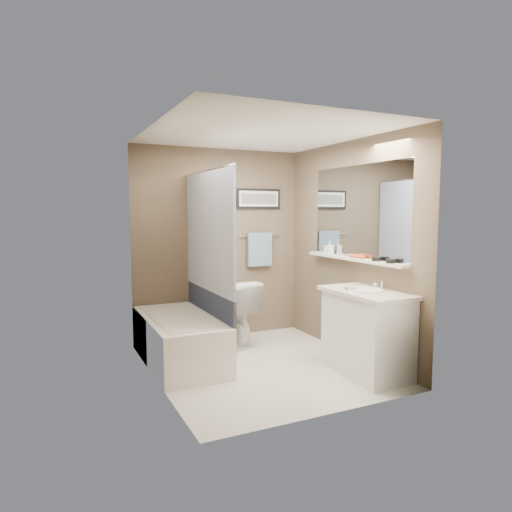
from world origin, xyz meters
name	(u,v)px	position (x,y,z in m)	size (l,w,h in m)	color
ground	(262,366)	(0.00, 0.00, 0.00)	(2.50, 2.50, 0.00)	silver
ceiling	(262,135)	(0.00, 0.00, 2.38)	(2.20, 2.50, 0.04)	white
wall_back	(219,244)	(0.00, 1.23, 1.20)	(2.20, 0.04, 2.40)	brown
wall_front	(332,266)	(0.00, -1.23, 1.20)	(2.20, 0.04, 2.40)	brown
wall_left	(157,257)	(-1.08, 0.00, 1.20)	(0.04, 2.50, 2.40)	brown
wall_right	(348,249)	(1.08, 0.00, 1.20)	(0.04, 2.50, 2.40)	brown
tile_surround	(145,272)	(-1.09, 0.50, 1.00)	(0.02, 1.55, 2.00)	tan
curtain_rod	(208,171)	(-0.40, 0.50, 2.05)	(0.02, 0.02, 1.55)	silver
curtain_upper	(209,232)	(-0.40, 0.50, 1.40)	(0.03, 1.45, 1.28)	white
curtain_lower	(210,306)	(-0.40, 0.50, 0.58)	(0.03, 1.45, 0.36)	#29344E
mirror	(358,211)	(1.09, -0.15, 1.62)	(0.02, 1.60, 1.00)	silver
shelf	(353,259)	(1.04, -0.15, 1.10)	(0.12, 1.60, 0.03)	silver
towel_bar	(259,236)	(0.55, 1.22, 1.30)	(0.02, 0.02, 0.60)	silver
towel	(260,249)	(0.55, 1.20, 1.12)	(0.34, 0.05, 0.44)	#98C1DE
art_frame	(258,199)	(0.55, 1.23, 1.78)	(0.62, 0.03, 0.26)	black
art_mat	(259,199)	(0.55, 1.22, 1.78)	(0.56, 0.00, 0.20)	white
art_image	(259,199)	(0.55, 1.22, 1.78)	(0.50, 0.00, 0.13)	#595959
door	(387,286)	(0.55, -1.24, 1.00)	(0.80, 0.02, 2.00)	silver
door_handle	(351,288)	(0.22, -1.19, 1.00)	(0.02, 0.02, 0.10)	silver
bathtub	(179,340)	(-0.75, 0.48, 0.25)	(0.70, 1.50, 0.50)	white
tub_rim	(179,317)	(-0.75, 0.48, 0.50)	(0.56, 1.36, 0.02)	silver
toilet	(230,312)	(0.01, 0.91, 0.39)	(0.44, 0.77, 0.79)	white
vanity	(367,334)	(0.85, -0.63, 0.40)	(0.50, 0.90, 0.80)	white
countertop	(367,293)	(0.84, -0.63, 0.82)	(0.54, 0.96, 0.04)	beige
sink_basin	(366,290)	(0.83, -0.63, 0.85)	(0.34, 0.34, 0.01)	white
faucet_spout	(382,284)	(1.03, -0.63, 0.89)	(0.02, 0.02, 0.10)	silver
faucet_knob	(375,285)	(1.03, -0.53, 0.87)	(0.05, 0.05, 0.05)	white
candle_bowl_near	(390,261)	(1.04, -0.74, 1.14)	(0.09, 0.09, 0.04)	black
candle_bowl_far	(376,259)	(1.04, -0.53, 1.14)	(0.09, 0.09, 0.04)	black
hair_brush_front	(357,256)	(1.04, -0.21, 1.14)	(0.04, 0.04, 0.22)	#CE451D
pink_comb	(343,256)	(1.04, 0.04, 1.12)	(0.03, 0.16, 0.01)	pink
glass_jar	(327,250)	(1.04, 0.35, 1.17)	(0.08, 0.08, 0.10)	silver
soap_bottle	(330,248)	(1.04, 0.29, 1.19)	(0.07, 0.07, 0.15)	#999999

